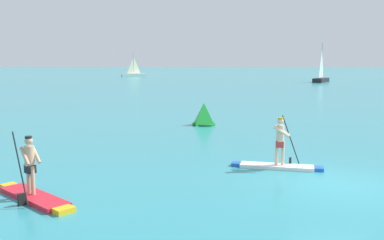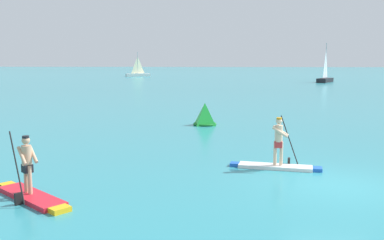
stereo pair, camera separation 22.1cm
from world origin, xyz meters
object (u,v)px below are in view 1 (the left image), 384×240
object	(u,v)px
sailboat_left_horizon	(134,74)
sailboat_right_horizon	(321,77)
paddleboarder_mid_center	(278,157)
race_marker_buoy	(204,115)
paddleboarder_near_left	(33,188)

from	to	relation	value
sailboat_left_horizon	sailboat_right_horizon	distance (m)	42.66
paddleboarder_mid_center	race_marker_buoy	bearing A→B (deg)	116.83
race_marker_buoy	paddleboarder_mid_center	bearing A→B (deg)	-72.89
paddleboarder_near_left	sailboat_left_horizon	distance (m)	86.20
race_marker_buoy	sailboat_left_horizon	world-z (taller)	sailboat_left_horizon
paddleboarder_mid_center	race_marker_buoy	distance (m)	10.06
paddleboarder_mid_center	sailboat_right_horizon	bearing A→B (deg)	85.94
paddleboarder_near_left	paddleboarder_mid_center	world-z (taller)	paddleboarder_near_left
paddleboarder_mid_center	race_marker_buoy	size ratio (longest dim) A/B	2.05
sailboat_left_horizon	sailboat_right_horizon	bearing A→B (deg)	-57.37
paddleboarder_mid_center	paddleboarder_near_left	bearing A→B (deg)	-141.15
paddleboarder_near_left	sailboat_left_horizon	size ratio (longest dim) A/B	0.51
race_marker_buoy	sailboat_right_horizon	bearing A→B (deg)	70.50
paddleboarder_mid_center	sailboat_right_horizon	distance (m)	60.26
race_marker_buoy	sailboat_left_horizon	distance (m)	73.91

